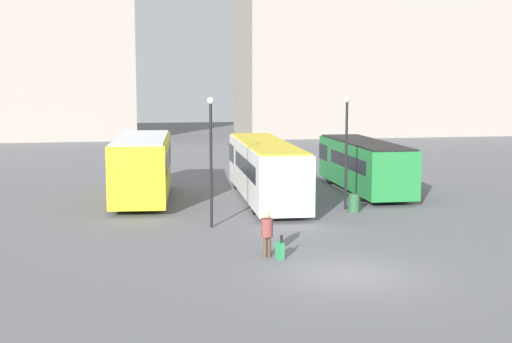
% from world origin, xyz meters
% --- Properties ---
extents(ground_plane, '(160.00, 160.00, 0.00)m').
position_xyz_m(ground_plane, '(0.00, 0.00, 0.00)').
color(ground_plane, slate).
extents(building_block_right, '(31.53, 12.60, 24.03)m').
position_xyz_m(building_block_right, '(21.46, 55.68, 12.02)').
color(building_block_right, gray).
rests_on(building_block_right, ground_plane).
extents(bus_0, '(3.39, 9.29, 3.25)m').
position_xyz_m(bus_0, '(-5.98, 15.25, 1.76)').
color(bus_0, gold).
rests_on(bus_0, ground_plane).
extents(bus_1, '(2.94, 12.44, 2.96)m').
position_xyz_m(bus_1, '(0.17, 14.34, 1.62)').
color(bus_1, silver).
rests_on(bus_1, ground_plane).
extents(bus_2, '(2.68, 10.12, 2.76)m').
position_xyz_m(bus_2, '(5.99, 16.03, 1.51)').
color(bus_2, '#237A38').
rests_on(bus_2, ground_plane).
extents(traveler, '(0.52, 0.52, 1.60)m').
position_xyz_m(traveler, '(-2.05, 2.67, 0.95)').
color(traveler, '#4C3828').
rests_on(traveler, ground_plane).
extents(suitcase, '(0.29, 0.38, 0.87)m').
position_xyz_m(suitcase, '(-1.67, 2.32, 0.31)').
color(suitcase, '#28844C').
rests_on(suitcase, ground_plane).
extents(lamp_post_0, '(0.28, 0.28, 5.32)m').
position_xyz_m(lamp_post_0, '(3.38, 10.96, 3.15)').
color(lamp_post_0, black).
rests_on(lamp_post_0, ground_plane).
extents(lamp_post_1, '(0.28, 0.28, 5.39)m').
position_xyz_m(lamp_post_1, '(-3.35, 7.99, 3.19)').
color(lamp_post_1, black).
rests_on(lamp_post_1, ground_plane).
extents(trash_bin, '(0.52, 0.52, 0.85)m').
position_xyz_m(trash_bin, '(3.56, 10.23, 0.42)').
color(trash_bin, '#285633').
rests_on(trash_bin, ground_plane).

